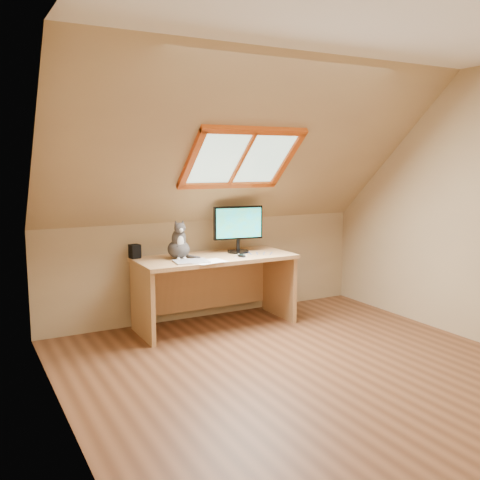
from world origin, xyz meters
TOP-DOWN VIEW (x-y plane):
  - ground at (0.00, 0.00)m, footprint 3.50×3.50m
  - room_shell at (0.00, -0.09)m, footprint 3.52×3.52m
  - desk at (-0.11, 1.45)m, footprint 1.52×0.67m
  - monitor at (0.18, 1.44)m, footprint 0.50×0.21m
  - cat at (-0.46, 1.41)m, footprint 0.23×0.26m
  - desk_speaker at (-0.82, 1.63)m, footprint 0.10×0.10m
  - graphics_tablet at (-0.43, 1.20)m, footprint 0.33×0.25m
  - mouse at (0.08, 1.18)m, footprint 0.07×0.12m
  - papers at (-0.23, 1.12)m, footprint 0.33×0.27m
  - cables at (0.25, 1.26)m, footprint 0.51×0.26m

SIDE VIEW (x-z plane):
  - ground at x=0.00m, z-range 0.00..0.00m
  - desk at x=-0.11m, z-range 0.13..0.82m
  - papers at x=-0.23m, z-range 0.69..0.70m
  - cables at x=0.25m, z-range 0.69..0.70m
  - graphics_tablet at x=-0.43m, z-range 0.69..0.71m
  - mouse at x=0.08m, z-range 0.69..0.73m
  - desk_speaker at x=-0.82m, z-range 0.69..0.82m
  - cat at x=-0.46m, z-range 0.64..1.01m
  - monitor at x=0.18m, z-range 0.73..1.19m
  - room_shell at x=0.00m, z-range 0.23..2.64m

